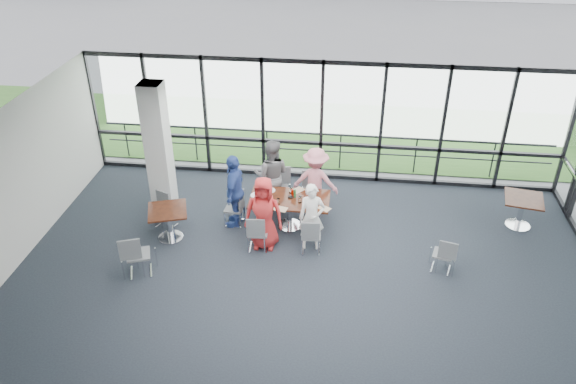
# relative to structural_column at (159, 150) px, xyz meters

# --- Properties ---
(floor) EXTENTS (12.00, 10.00, 0.02)m
(floor) POSITION_rel_structural_column_xyz_m (3.60, -3.00, -1.61)
(floor) COLOR #222630
(floor) RESTS_ON ground
(ceiling) EXTENTS (12.00, 10.00, 0.04)m
(ceiling) POSITION_rel_structural_column_xyz_m (3.60, -3.00, 1.60)
(ceiling) COLOR white
(ceiling) RESTS_ON ground
(curtain_wall_back) EXTENTS (12.00, 0.10, 3.20)m
(curtain_wall_back) POSITION_rel_structural_column_xyz_m (3.60, 2.00, 0.00)
(curtain_wall_back) COLOR white
(curtain_wall_back) RESTS_ON ground
(structural_column) EXTENTS (0.50, 0.50, 3.20)m
(structural_column) POSITION_rel_structural_column_xyz_m (0.00, 0.00, 0.00)
(structural_column) COLOR silver
(structural_column) RESTS_ON ground
(apron) EXTENTS (80.00, 70.00, 0.02)m
(apron) POSITION_rel_structural_column_xyz_m (3.60, 7.00, -1.62)
(apron) COLOR gray
(apron) RESTS_ON ground
(grass_strip) EXTENTS (80.00, 5.00, 0.01)m
(grass_strip) POSITION_rel_structural_column_xyz_m (3.60, 5.00, -1.59)
(grass_strip) COLOR #305C23
(grass_strip) RESTS_ON ground
(guard_rail) EXTENTS (12.00, 0.06, 0.06)m
(guard_rail) POSITION_rel_structural_column_xyz_m (3.60, 2.60, -1.10)
(guard_rail) COLOR #2D2D33
(guard_rail) RESTS_ON ground
(main_table) EXTENTS (1.80, 0.99, 0.75)m
(main_table) POSITION_rel_structural_column_xyz_m (3.07, -0.39, -0.99)
(main_table) COLOR #33170F
(main_table) RESTS_ON ground
(side_table_left) EXTENTS (1.04, 1.04, 0.75)m
(side_table_left) POSITION_rel_structural_column_xyz_m (0.48, -1.17, -0.97)
(side_table_left) COLOR #33170F
(side_table_left) RESTS_ON ground
(side_table_right) EXTENTS (0.97, 0.97, 0.75)m
(side_table_right) POSITION_rel_structural_column_xyz_m (8.33, 0.26, -0.97)
(side_table_right) COLOR #33170F
(side_table_right) RESTS_ON ground
(diner_near_left) EXTENTS (0.83, 0.54, 1.68)m
(diner_near_left) POSITION_rel_structural_column_xyz_m (2.61, -1.19, -0.76)
(diner_near_left) COLOR red
(diner_near_left) RESTS_ON ground
(diner_near_right) EXTENTS (0.61, 0.48, 1.54)m
(diner_near_right) POSITION_rel_structural_column_xyz_m (3.64, -1.12, -0.83)
(diner_near_right) COLOR white
(diner_near_right) RESTS_ON ground
(diner_far_left) EXTENTS (0.87, 0.54, 1.78)m
(diner_far_left) POSITION_rel_structural_column_xyz_m (2.55, 0.38, -0.71)
(diner_far_left) COLOR slate
(diner_far_left) RESTS_ON ground
(diner_far_right) EXTENTS (1.14, 0.68, 1.67)m
(diner_far_right) POSITION_rel_structural_column_xyz_m (3.60, 0.33, -0.77)
(diner_far_right) COLOR pink
(diner_far_right) RESTS_ON ground
(diner_end) EXTENTS (0.63, 1.08, 1.78)m
(diner_end) POSITION_rel_structural_column_xyz_m (1.83, -0.43, -0.71)
(diner_end) COLOR #324FA0
(diner_end) RESTS_ON ground
(chair_main_nl) EXTENTS (0.44, 0.44, 0.85)m
(chair_main_nl) POSITION_rel_structural_column_xyz_m (2.50, -1.31, -1.17)
(chair_main_nl) COLOR slate
(chair_main_nl) RESTS_ON ground
(chair_main_nr) EXTENTS (0.42, 0.42, 0.82)m
(chair_main_nr) POSITION_rel_structural_column_xyz_m (3.65, -1.26, -1.19)
(chair_main_nr) COLOR slate
(chair_main_nr) RESTS_ON ground
(chair_main_fl) EXTENTS (0.53, 0.53, 0.91)m
(chair_main_fl) POSITION_rel_structural_column_xyz_m (2.71, 0.53, -1.14)
(chair_main_fl) COLOR slate
(chair_main_fl) RESTS_ON ground
(chair_main_fr) EXTENTS (0.48, 0.48, 0.87)m
(chair_main_fr) POSITION_rel_structural_column_xyz_m (3.47, 0.48, -1.16)
(chair_main_fr) COLOR slate
(chair_main_fr) RESTS_ON ground
(chair_main_end) EXTENTS (0.43, 0.43, 0.82)m
(chair_main_end) POSITION_rel_structural_column_xyz_m (1.79, -0.43, -1.19)
(chair_main_end) COLOR slate
(chair_main_end) RESTS_ON ground
(chair_spare_la) EXTENTS (0.58, 0.58, 0.93)m
(chair_spare_la) POSITION_rel_structural_column_xyz_m (0.24, -2.43, -1.14)
(chair_spare_la) COLOR slate
(chair_spare_la) RESTS_ON ground
(chair_spare_lb) EXTENTS (0.52, 0.52, 0.81)m
(chair_spare_lb) POSITION_rel_structural_column_xyz_m (0.25, -0.73, -1.20)
(chair_spare_lb) COLOR slate
(chair_spare_lb) RESTS_ON ground
(chair_spare_r) EXTENTS (0.48, 0.48, 0.80)m
(chair_spare_r) POSITION_rel_structural_column_xyz_m (6.37, -1.59, -1.20)
(chair_spare_r) COLOR slate
(chair_spare_r) RESTS_ON ground
(plate_nl) EXTENTS (0.25, 0.25, 0.01)m
(plate_nl) POSITION_rel_structural_column_xyz_m (2.54, -0.69, -0.84)
(plate_nl) COLOR white
(plate_nl) RESTS_ON main_table
(plate_nr) EXTENTS (0.26, 0.26, 0.01)m
(plate_nr) POSITION_rel_structural_column_xyz_m (3.58, -0.69, -0.84)
(plate_nr) COLOR white
(plate_nr) RESTS_ON main_table
(plate_fl) EXTENTS (0.27, 0.27, 0.01)m
(plate_fl) POSITION_rel_structural_column_xyz_m (2.57, -0.10, -0.84)
(plate_fl) COLOR white
(plate_fl) RESTS_ON main_table
(plate_fr) EXTENTS (0.24, 0.24, 0.01)m
(plate_fr) POSITION_rel_structural_column_xyz_m (3.52, -0.07, -0.84)
(plate_fr) COLOR white
(plate_fr) RESTS_ON main_table
(plate_end) EXTENTS (0.28, 0.28, 0.01)m
(plate_end) POSITION_rel_structural_column_xyz_m (2.31, -0.35, -0.84)
(plate_end) COLOR white
(plate_end) RESTS_ON main_table
(tumbler_a) EXTENTS (0.07, 0.07, 0.14)m
(tumbler_a) POSITION_rel_structural_column_xyz_m (2.85, -0.65, -0.78)
(tumbler_a) COLOR white
(tumbler_a) RESTS_ON main_table
(tumbler_b) EXTENTS (0.07, 0.07, 0.15)m
(tumbler_b) POSITION_rel_structural_column_xyz_m (3.32, -0.52, -0.78)
(tumbler_b) COLOR white
(tumbler_b) RESTS_ON main_table
(tumbler_c) EXTENTS (0.07, 0.07, 0.14)m
(tumbler_c) POSITION_rel_structural_column_xyz_m (3.07, -0.15, -0.78)
(tumbler_c) COLOR white
(tumbler_c) RESTS_ON main_table
(tumbler_d) EXTENTS (0.08, 0.08, 0.15)m
(tumbler_d) POSITION_rel_structural_column_xyz_m (2.49, -0.54, -0.77)
(tumbler_d) COLOR white
(tumbler_d) RESTS_ON main_table
(menu_a) EXTENTS (0.34, 0.28, 0.00)m
(menu_a) POSITION_rel_structural_column_xyz_m (2.92, -0.84, -0.85)
(menu_a) COLOR beige
(menu_a) RESTS_ON main_table
(menu_b) EXTENTS (0.33, 0.31, 0.00)m
(menu_b) POSITION_rel_structural_column_xyz_m (3.88, -0.71, -0.85)
(menu_b) COLOR beige
(menu_b) RESTS_ON main_table
(menu_c) EXTENTS (0.35, 0.36, 0.00)m
(menu_c) POSITION_rel_structural_column_xyz_m (3.22, 0.00, -0.85)
(menu_c) COLOR beige
(menu_c) RESTS_ON main_table
(condiment_caddy) EXTENTS (0.10, 0.07, 0.04)m
(condiment_caddy) POSITION_rel_structural_column_xyz_m (3.09, -0.36, -0.83)
(condiment_caddy) COLOR black
(condiment_caddy) RESTS_ON main_table
(ketchup_bottle) EXTENTS (0.06, 0.06, 0.18)m
(ketchup_bottle) POSITION_rel_structural_column_xyz_m (3.13, -0.29, -0.76)
(ketchup_bottle) COLOR #9F0F00
(ketchup_bottle) RESTS_ON main_table
(green_bottle) EXTENTS (0.05, 0.05, 0.20)m
(green_bottle) POSITION_rel_structural_column_xyz_m (3.18, -0.31, -0.75)
(green_bottle) COLOR #277239
(green_bottle) RESTS_ON main_table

